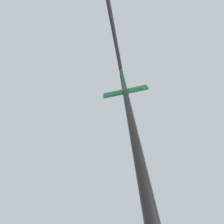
% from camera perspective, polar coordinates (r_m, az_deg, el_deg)
% --- Properties ---
extents(traffic_signal_near, '(2.30, 2.38, 5.63)m').
position_cam_1_polar(traffic_signal_near, '(2.42, 1.32, 28.63)').
color(traffic_signal_near, black).
rests_on(traffic_signal_near, ground_plane).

